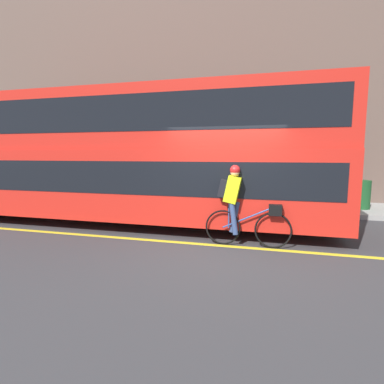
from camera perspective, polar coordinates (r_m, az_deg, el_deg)
name	(u,v)px	position (r m, az deg, el deg)	size (l,w,h in m)	color
ground_plane	(221,247)	(6.38, 5.46, -10.32)	(80.00, 80.00, 0.00)	#38383A
road_center_line	(221,246)	(6.44, 5.55, -10.13)	(50.00, 0.14, 0.01)	yellow
sidewalk_curb	(242,205)	(11.05, 9.56, -2.45)	(60.00, 2.56, 0.14)	gray
building_facade	(248,77)	(12.67, 10.69, 20.69)	(60.00, 0.30, 9.76)	brown
bus	(111,153)	(8.61, -15.21, 7.24)	(11.93, 2.43, 3.51)	black
cyclist_on_bike	(239,203)	(6.29, 8.98, -2.14)	(1.78, 0.32, 1.70)	black
trash_bin	(362,195)	(11.19, 29.67, -0.42)	(0.49, 0.49, 0.93)	#194C23
street_sign_post	(122,162)	(12.14, -13.27, 5.65)	(0.36, 0.09, 2.64)	#59595B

